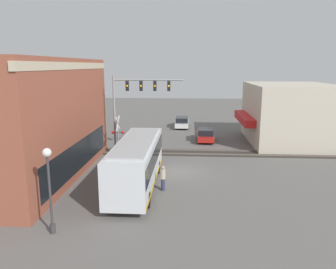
{
  "coord_description": "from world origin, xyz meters",
  "views": [
    {
      "loc": [
        -25.04,
        -0.78,
        8.38
      ],
      "look_at": [
        3.22,
        1.08,
        2.39
      ],
      "focal_mm": 35.0,
      "sensor_mm": 36.0,
      "label": 1
    }
  ],
  "objects_px": {
    "crossing_signal": "(118,132)",
    "pedestrian_near_bus": "(163,178)",
    "parked_car_red": "(205,135)",
    "parked_car_white": "(182,122)",
    "streetlamp": "(49,183)",
    "city_bus": "(137,162)"
  },
  "relations": [
    {
      "from": "parked_car_red",
      "to": "parked_car_white",
      "type": "bearing_deg",
      "value": 18.85
    },
    {
      "from": "crossing_signal",
      "to": "pedestrian_near_bus",
      "type": "relative_size",
      "value": 2.19
    },
    {
      "from": "city_bus",
      "to": "streetlamp",
      "type": "bearing_deg",
      "value": 154.08
    },
    {
      "from": "city_bus",
      "to": "parked_car_white",
      "type": "height_order",
      "value": "city_bus"
    },
    {
      "from": "streetlamp",
      "to": "parked_car_white",
      "type": "xyz_separation_m",
      "value": [
        29.62,
        -5.88,
        -2.0
      ]
    },
    {
      "from": "crossing_signal",
      "to": "parked_car_white",
      "type": "xyz_separation_m",
      "value": [
        15.18,
        -5.58,
        -1.62
      ]
    },
    {
      "from": "parked_car_red",
      "to": "crossing_signal",
      "type": "bearing_deg",
      "value": 129.75
    },
    {
      "from": "city_bus",
      "to": "parked_car_red",
      "type": "distance_m",
      "value": 15.68
    },
    {
      "from": "streetlamp",
      "to": "pedestrian_near_bus",
      "type": "bearing_deg",
      "value": -39.58
    },
    {
      "from": "streetlamp",
      "to": "parked_car_white",
      "type": "bearing_deg",
      "value": -11.22
    },
    {
      "from": "pedestrian_near_bus",
      "to": "parked_car_red",
      "type": "bearing_deg",
      "value": -13.13
    },
    {
      "from": "city_bus",
      "to": "pedestrian_near_bus",
      "type": "distance_m",
      "value": 2.15
    },
    {
      "from": "streetlamp",
      "to": "parked_car_white",
      "type": "distance_m",
      "value": 30.27
    },
    {
      "from": "crossing_signal",
      "to": "streetlamp",
      "type": "xyz_separation_m",
      "value": [
        -14.45,
        0.3,
        0.39
      ]
    },
    {
      "from": "parked_car_red",
      "to": "streetlamp",
      "type": "bearing_deg",
      "value": 157.94
    },
    {
      "from": "city_bus",
      "to": "streetlamp",
      "type": "xyz_separation_m",
      "value": [
        -6.75,
        3.28,
        0.84
      ]
    },
    {
      "from": "streetlamp",
      "to": "pedestrian_near_bus",
      "type": "relative_size",
      "value": 2.58
    },
    {
      "from": "city_bus",
      "to": "pedestrian_near_bus",
      "type": "height_order",
      "value": "city_bus"
    },
    {
      "from": "parked_car_white",
      "to": "city_bus",
      "type": "bearing_deg",
      "value": 173.52
    },
    {
      "from": "city_bus",
      "to": "parked_car_red",
      "type": "bearing_deg",
      "value": -20.2
    },
    {
      "from": "crossing_signal",
      "to": "parked_car_red",
      "type": "height_order",
      "value": "crossing_signal"
    },
    {
      "from": "city_bus",
      "to": "crossing_signal",
      "type": "distance_m",
      "value": 8.27
    }
  ]
}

